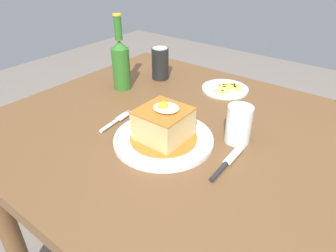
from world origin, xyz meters
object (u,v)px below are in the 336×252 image
object	(u,v)px
fork	(114,122)
soda_can	(160,63)
drinking_glass	(238,127)
side_plate_fries	(225,89)
beer_bottle_green	(121,62)
main_plate	(164,139)
knife	(223,166)

from	to	relation	value
fork	soda_can	distance (m)	0.39
drinking_glass	side_plate_fries	bearing A→B (deg)	123.69
soda_can	beer_bottle_green	size ratio (longest dim) A/B	0.47
main_plate	beer_bottle_green	bearing A→B (deg)	151.16
main_plate	knife	xyz separation A→B (m)	(0.19, -0.00, -0.00)
main_plate	side_plate_fries	world-z (taller)	main_plate
knife	beer_bottle_green	xyz separation A→B (m)	(-0.53, 0.19, 0.09)
soda_can	side_plate_fries	distance (m)	0.27
fork	side_plate_fries	size ratio (longest dim) A/B	0.83
soda_can	side_plate_fries	bearing A→B (deg)	12.22
main_plate	drinking_glass	bearing A→B (deg)	38.69
drinking_glass	soda_can	bearing A→B (deg)	153.58
beer_bottle_green	drinking_glass	world-z (taller)	beer_bottle_green
soda_can	drinking_glass	distance (m)	0.50
main_plate	side_plate_fries	bearing A→B (deg)	94.10
soda_can	main_plate	bearing A→B (deg)	-50.13
fork	side_plate_fries	xyz separation A→B (m)	(0.15, 0.42, -0.00)
fork	drinking_glass	world-z (taller)	drinking_glass
main_plate	soda_can	xyz separation A→B (m)	(-0.29, 0.35, 0.05)
fork	drinking_glass	size ratio (longest dim) A/B	1.35
fork	side_plate_fries	world-z (taller)	side_plate_fries
main_plate	side_plate_fries	xyz separation A→B (m)	(-0.03, 0.40, -0.00)
drinking_glass	side_plate_fries	size ratio (longest dim) A/B	0.62
soda_can	side_plate_fries	size ratio (longest dim) A/B	0.73
drinking_glass	side_plate_fries	distance (m)	0.34
main_plate	side_plate_fries	size ratio (longest dim) A/B	1.61
main_plate	knife	size ratio (longest dim) A/B	1.65
main_plate	beer_bottle_green	world-z (taller)	beer_bottle_green
main_plate	drinking_glass	size ratio (longest dim) A/B	2.61
knife	side_plate_fries	xyz separation A→B (m)	(-0.22, 0.41, -0.00)
main_plate	soda_can	size ratio (longest dim) A/B	2.21
knife	soda_can	distance (m)	0.60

